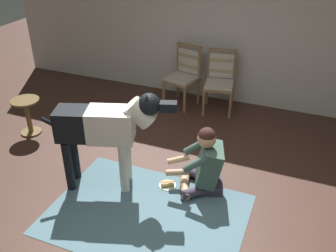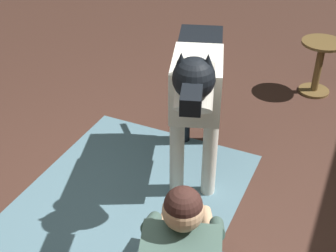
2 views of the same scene
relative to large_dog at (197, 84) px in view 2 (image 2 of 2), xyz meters
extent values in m
plane|color=#442921|center=(0.76, -0.15, -0.78)|extent=(14.28, 14.28, 0.00)
cube|color=slate|center=(0.62, -0.32, -0.78)|extent=(2.09, 1.47, 0.01)
cylinder|color=#405A50|center=(1.01, 0.15, -0.32)|extent=(0.30, 0.17, 0.24)
cylinder|color=tan|center=(0.80, 0.13, -0.48)|extent=(0.28, 0.12, 0.12)
cylinder|color=#405A50|center=(0.90, 0.48, -0.32)|extent=(0.30, 0.17, 0.24)
cylinder|color=tan|center=(0.72, 0.37, -0.48)|extent=(0.27, 0.19, 0.12)
sphere|color=tan|center=(1.06, 0.35, -0.10)|extent=(0.21, 0.21, 0.21)
sphere|color=#381F1A|center=(1.06, 0.35, -0.07)|extent=(0.19, 0.19, 0.19)
cylinder|color=silver|center=(0.15, 0.17, -0.46)|extent=(0.10, 0.10, 0.63)
cylinder|color=silver|center=(0.22, -0.05, -0.46)|extent=(0.10, 0.10, 0.63)
cylinder|color=black|center=(-0.45, -0.03, -0.46)|extent=(0.10, 0.10, 0.63)
cylinder|color=black|center=(-0.38, -0.25, -0.46)|extent=(0.10, 0.10, 0.63)
cube|color=silver|center=(0.06, 0.02, 0.03)|extent=(0.58, 0.47, 0.37)
cube|color=black|center=(-0.31, -0.10, 0.03)|extent=(0.51, 0.43, 0.35)
cylinder|color=silver|center=(0.37, 0.12, 0.19)|extent=(0.41, 0.33, 0.36)
sphere|color=black|center=(0.46, 0.15, 0.30)|extent=(0.24, 0.24, 0.24)
cube|color=black|center=(0.66, 0.22, 0.28)|extent=(0.21, 0.16, 0.10)
cone|color=black|center=(0.43, 0.22, 0.39)|extent=(0.11, 0.11, 0.11)
cone|color=black|center=(0.47, 0.08, 0.39)|extent=(0.11, 0.11, 0.11)
cylinder|color=black|center=(-0.53, -0.17, 0.00)|extent=(0.32, 0.14, 0.21)
cylinder|color=silver|center=(0.65, 0.21, -0.77)|extent=(0.20, 0.20, 0.01)
cylinder|color=tan|center=(0.66, 0.20, -0.74)|extent=(0.15, 0.12, 0.05)
cylinder|color=tan|center=(0.64, 0.23, -0.74)|extent=(0.15, 0.12, 0.05)
cylinder|color=#A74F39|center=(0.65, 0.21, -0.74)|extent=(0.15, 0.11, 0.04)
cylinder|color=brown|center=(-1.68, 0.61, -0.52)|extent=(0.07, 0.07, 0.51)
cylinder|color=brown|center=(-1.68, 0.61, -0.77)|extent=(0.30, 0.30, 0.02)
cylinder|color=brown|center=(-1.68, 0.61, -0.26)|extent=(0.40, 0.40, 0.02)
camera|label=1|loc=(1.98, -3.05, 2.07)|focal=40.26mm
camera|label=2|loc=(2.60, 0.97, 1.51)|focal=49.70mm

